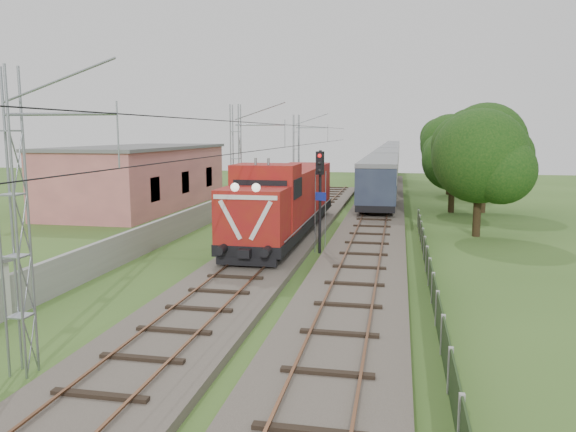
# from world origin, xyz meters

# --- Properties ---
(ground) EXTENTS (140.00, 140.00, 0.00)m
(ground) POSITION_xyz_m (0.00, 0.00, 0.00)
(ground) COLOR #375821
(ground) RESTS_ON ground
(track_main) EXTENTS (4.20, 70.00, 0.45)m
(track_main) POSITION_xyz_m (0.00, 7.00, 0.18)
(track_main) COLOR #6B6054
(track_main) RESTS_ON ground
(track_side) EXTENTS (4.20, 80.00, 0.45)m
(track_side) POSITION_xyz_m (5.00, 20.00, 0.18)
(track_side) COLOR #6B6054
(track_side) RESTS_ON ground
(catenary) EXTENTS (3.31, 70.00, 8.00)m
(catenary) POSITION_xyz_m (-2.95, 12.00, 4.05)
(catenary) COLOR gray
(catenary) RESTS_ON ground
(boundary_wall) EXTENTS (0.25, 40.00, 1.50)m
(boundary_wall) POSITION_xyz_m (-6.50, 12.00, 0.75)
(boundary_wall) COLOR #9E9E99
(boundary_wall) RESTS_ON ground
(station_building) EXTENTS (8.40, 20.40, 5.22)m
(station_building) POSITION_xyz_m (-15.00, 24.00, 2.63)
(station_building) COLOR #D67873
(station_building) RESTS_ON ground
(fence) EXTENTS (0.12, 32.00, 1.20)m
(fence) POSITION_xyz_m (8.00, 3.00, 0.60)
(fence) COLOR black
(fence) RESTS_ON ground
(locomotive) EXTENTS (3.24, 18.47, 4.69)m
(locomotive) POSITION_xyz_m (0.00, 12.27, 2.38)
(locomotive) COLOR black
(locomotive) RESTS_ON ground
(coach_rake) EXTENTS (3.02, 112.79, 3.49)m
(coach_rake) POSITION_xyz_m (5.00, 76.13, 2.51)
(coach_rake) COLOR black
(coach_rake) RESTS_ON ground
(signal_post) EXTENTS (0.59, 0.47, 5.45)m
(signal_post) POSITION_xyz_m (2.61, 8.36, 3.74)
(signal_post) COLOR black
(signal_post) RESTS_ON ground
(tree_a) EXTENTS (6.03, 5.74, 7.81)m
(tree_a) POSITION_xyz_m (11.48, 15.19, 4.87)
(tree_a) COLOR #3A2D17
(tree_a) RESTS_ON ground
(tree_b) EXTENTS (6.70, 6.38, 8.68)m
(tree_b) POSITION_xyz_m (13.32, 26.14, 5.42)
(tree_b) COLOR #3A2D17
(tree_b) RESTS_ON ground
(tree_c) EXTENTS (5.11, 4.87, 6.63)m
(tree_c) POSITION_xyz_m (10.86, 25.76, 4.13)
(tree_c) COLOR #3A2D17
(tree_c) RESTS_ON ground
(tree_d) EXTENTS (6.35, 6.05, 8.23)m
(tree_d) POSITION_xyz_m (11.75, 39.29, 5.14)
(tree_d) COLOR #3A2D17
(tree_d) RESTS_ON ground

